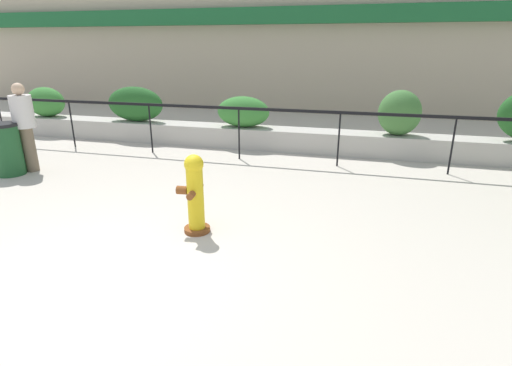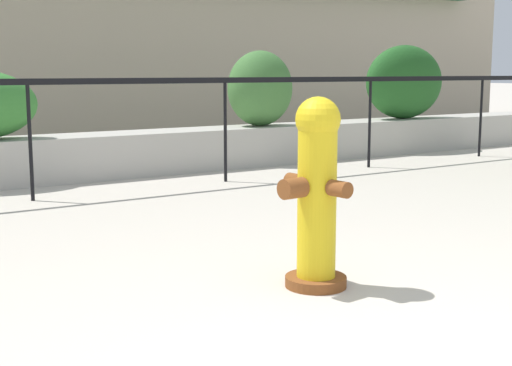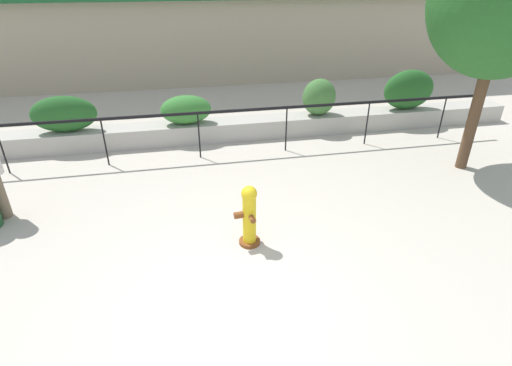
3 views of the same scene
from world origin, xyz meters
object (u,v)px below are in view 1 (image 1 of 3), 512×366
at_px(hedge_bush_1, 135,104).
at_px(hedge_bush_2, 243,112).
at_px(fire_hydrant, 195,193).
at_px(hedge_bush_3, 400,113).
at_px(hedge_bush_0, 46,102).
at_px(trash_bin, 7,149).
at_px(pedestrian, 24,122).

bearing_deg(hedge_bush_1, hedge_bush_2, 0.00).
xyz_separation_m(hedge_bush_1, fire_hydrant, (3.70, -4.73, -0.39)).
relative_size(hedge_bush_1, hedge_bush_3, 1.57).
relative_size(hedge_bush_2, hedge_bush_3, 1.31).
height_order(hedge_bush_0, hedge_bush_3, hedge_bush_3).
xyz_separation_m(hedge_bush_0, trash_bin, (1.99, -3.34, -0.39)).
distance_m(fire_hydrant, pedestrian, 4.64).
height_order(hedge_bush_3, fire_hydrant, hedge_bush_3).
bearing_deg(hedge_bush_3, trash_bin, -155.49).
distance_m(hedge_bush_3, pedestrian, 7.73).
distance_m(hedge_bush_1, fire_hydrant, 6.02).
bearing_deg(trash_bin, hedge_bush_1, 76.44).
relative_size(hedge_bush_1, hedge_bush_2, 1.20).
xyz_separation_m(hedge_bush_1, hedge_bush_3, (6.52, 0.00, 0.05)).
xyz_separation_m(hedge_bush_3, trash_bin, (-7.32, -3.34, -0.48)).
relative_size(fire_hydrant, pedestrian, 0.62).
distance_m(hedge_bush_2, pedestrian, 4.65).
bearing_deg(hedge_bush_0, fire_hydrant, -36.10).
bearing_deg(fire_hydrant, hedge_bush_0, 143.90).
bearing_deg(fire_hydrant, hedge_bush_3, 59.20).
bearing_deg(hedge_bush_1, trash_bin, -103.56).
bearing_deg(hedge_bush_0, trash_bin, -59.20).
distance_m(hedge_bush_0, hedge_bush_2, 5.73).
distance_m(hedge_bush_1, trash_bin, 3.46).
bearing_deg(hedge_bush_0, pedestrian, -53.93).
height_order(hedge_bush_0, fire_hydrant, hedge_bush_0).
bearing_deg(trash_bin, fire_hydrant, -17.21).
relative_size(hedge_bush_2, trash_bin, 1.28).
height_order(hedge_bush_2, fire_hydrant, hedge_bush_2).
relative_size(hedge_bush_0, pedestrian, 0.65).
bearing_deg(hedge_bush_1, fire_hydrant, -52.01).
height_order(fire_hydrant, trash_bin, fire_hydrant).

